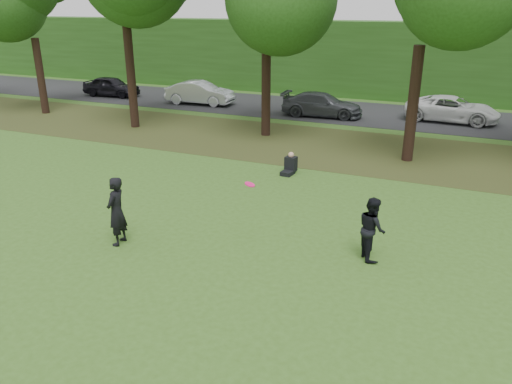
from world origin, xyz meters
TOP-DOWN VIEW (x-y plane):
  - ground at (0.00, 0.00)m, footprint 120.00×120.00m
  - leaf_litter at (0.00, 13.00)m, footprint 60.00×7.00m
  - street at (0.00, 21.00)m, footprint 70.00×7.00m
  - far_hedge at (0.00, 27.00)m, footprint 70.00×3.00m
  - player_left at (-2.13, 1.30)m, footprint 0.54×0.75m
  - player_right at (4.27, 3.19)m, footprint 0.94×1.01m
  - parked_cars at (-0.29, 19.80)m, footprint 38.16×3.88m
  - frisbee at (1.26, 2.41)m, footprint 0.28×0.28m
  - seated_person at (0.10, 8.77)m, footprint 0.48×0.77m

SIDE VIEW (x-z plane):
  - ground at x=0.00m, z-range 0.00..0.00m
  - leaf_litter at x=0.00m, z-range 0.00..0.01m
  - street at x=0.00m, z-range 0.00..0.02m
  - seated_person at x=0.10m, z-range -0.10..0.73m
  - parked_cars at x=-0.29m, z-range -0.01..1.44m
  - player_right at x=4.27m, z-range 0.00..1.65m
  - player_left at x=-2.13m, z-range 0.00..1.90m
  - frisbee at x=1.26m, z-range 1.77..1.89m
  - far_hedge at x=0.00m, z-range 0.00..5.00m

